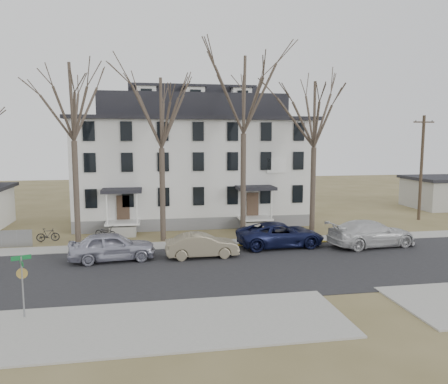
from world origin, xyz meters
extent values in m
plane|color=olive|center=(0.00, 0.00, 0.00)|extent=(120.00, 120.00, 0.00)
cube|color=#27272A|center=(0.00, 2.00, 0.00)|extent=(120.00, 10.00, 0.04)
cube|color=#A09F97|center=(0.00, 8.00, 0.00)|extent=(120.00, 2.00, 0.08)
cube|color=#A09F97|center=(-8.00, -5.00, 0.00)|extent=(20.00, 5.00, 0.08)
cube|color=gold|center=(5.00, 7.10, 0.00)|extent=(14.00, 0.25, 0.06)
cube|color=slate|center=(-2.00, 18.00, 0.50)|extent=(20.00, 10.00, 1.00)
cube|color=silver|center=(-2.00, 18.00, 5.00)|extent=(20.00, 10.00, 8.00)
cube|color=black|center=(-2.00, 18.00, 9.10)|extent=(20.80, 10.80, 0.30)
cube|color=black|center=(-2.00, 18.00, 10.25)|extent=(16.00, 7.00, 2.00)
cube|color=black|center=(-2.00, 18.00, 11.65)|extent=(11.00, 4.50, 0.80)
cube|color=white|center=(-8.00, 12.04, 1.00)|extent=(2.60, 2.00, 0.16)
cube|color=white|center=(2.50, 12.04, 1.00)|extent=(2.60, 2.00, 0.16)
cube|color=white|center=(4.50, 12.92, 5.20)|extent=(1.60, 0.08, 1.20)
cylinder|color=#473B31|center=(-11.00, 9.80, 3.64)|extent=(0.40, 0.40, 7.28)
cylinder|color=#473B31|center=(-5.00, 9.80, 3.38)|extent=(0.40, 0.40, 6.76)
cylinder|color=#473B31|center=(1.00, 9.80, 3.90)|extent=(0.40, 0.40, 7.80)
cylinder|color=#473B31|center=(6.50, 9.80, 3.38)|extent=(0.40, 0.40, 6.76)
cylinder|color=#3D3023|center=(18.50, 14.00, 4.75)|extent=(0.28, 0.28, 9.50)
cube|color=#3D3023|center=(18.50, 14.00, 8.90)|extent=(2.00, 0.12, 0.12)
imported|color=#A4A4B6|center=(-8.25, 4.87, 0.88)|extent=(5.34, 2.58, 1.76)
imported|color=gray|center=(-2.75, 4.68, 0.75)|extent=(4.59, 1.72, 1.50)
imported|color=#12173A|center=(2.91, 6.45, 0.83)|extent=(6.12, 3.06, 1.67)
imported|color=silver|center=(9.13, 5.46, 0.90)|extent=(6.43, 3.23, 1.79)
imported|color=black|center=(-9.21, 10.97, 0.48)|extent=(1.90, 1.47, 0.96)
imported|color=black|center=(-13.23, 10.72, 0.48)|extent=(1.63, 0.59, 0.96)
cylinder|color=gray|center=(-11.20, -3.35, 1.33)|extent=(0.07, 0.07, 2.66)
cube|color=#0C5926|center=(-11.20, -3.35, 2.61)|extent=(0.77, 0.03, 0.18)
cube|color=#0C5926|center=(-11.20, -3.35, 2.39)|extent=(0.03, 0.77, 0.18)
camera|label=1|loc=(-5.99, -21.92, 7.48)|focal=35.00mm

